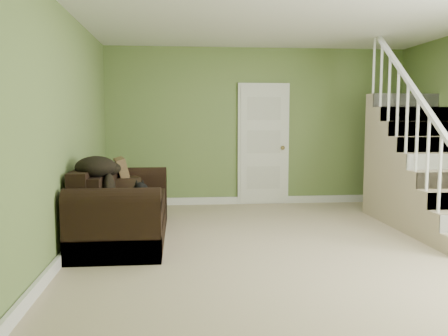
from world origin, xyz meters
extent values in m
cube|color=tan|center=(0.00, 0.00, 0.00)|extent=(5.00, 5.50, 0.01)
cube|color=white|center=(0.00, 0.00, 2.60)|extent=(5.00, 5.50, 0.01)
cube|color=olive|center=(0.00, 2.75, 1.30)|extent=(5.00, 0.04, 2.60)
cube|color=olive|center=(0.00, -2.75, 1.30)|extent=(5.00, 0.04, 2.60)
cube|color=olive|center=(-2.50, 0.00, 1.30)|extent=(0.04, 5.50, 2.60)
cube|color=white|center=(0.00, 2.72, 0.06)|extent=(5.00, 0.04, 0.12)
cube|color=white|center=(-2.47, 0.00, 0.06)|extent=(0.04, 5.50, 0.12)
cube|color=white|center=(0.10, 2.71, 1.01)|extent=(0.86, 0.05, 2.02)
cube|color=white|center=(0.10, 2.69, 1.00)|extent=(0.78, 0.04, 1.96)
sphere|color=olive|center=(0.42, 2.65, 0.95)|extent=(0.07, 0.07, 0.07)
cylinder|color=white|center=(1.55, -0.19, 0.85)|extent=(0.04, 0.04, 0.90)
cylinder|color=white|center=(1.55, 0.08, 1.05)|extent=(0.04, 0.04, 0.90)
cylinder|color=white|center=(1.55, 0.35, 1.25)|extent=(0.04, 0.04, 0.90)
cube|color=tan|center=(2.00, 0.62, 0.50)|extent=(1.00, 0.27, 1.00)
cylinder|color=white|center=(1.55, 0.62, 1.45)|extent=(0.04, 0.04, 0.90)
cube|color=tan|center=(2.00, 0.89, 0.60)|extent=(1.00, 0.27, 1.20)
cylinder|color=white|center=(1.55, 0.89, 1.65)|extent=(0.04, 0.04, 0.90)
cube|color=tan|center=(2.00, 1.16, 0.70)|extent=(1.00, 0.27, 1.40)
cylinder|color=white|center=(1.55, 1.16, 1.85)|extent=(0.04, 0.04, 0.90)
cube|color=tan|center=(2.00, 1.43, 0.80)|extent=(1.00, 0.27, 1.60)
cylinder|color=white|center=(1.55, 1.43, 2.05)|extent=(0.04, 0.04, 0.90)
cube|color=tan|center=(2.00, 1.70, 0.90)|extent=(1.00, 0.27, 1.80)
cylinder|color=white|center=(1.55, 1.70, 2.25)|extent=(0.04, 0.04, 0.90)
cube|color=white|center=(1.55, 0.62, 1.90)|extent=(0.06, 2.46, 1.84)
cube|color=black|center=(-1.97, 0.58, 0.13)|extent=(0.96, 2.23, 0.25)
cube|color=black|center=(-1.87, 0.58, 0.36)|extent=(0.73, 1.68, 0.22)
cube|color=black|center=(-1.97, -0.41, 0.31)|extent=(0.96, 0.25, 0.63)
cube|color=black|center=(-1.97, 1.57, 0.31)|extent=(0.96, 0.25, 0.63)
cylinder|color=black|center=(-1.97, -0.41, 0.63)|extent=(0.96, 0.25, 0.25)
cylinder|color=black|center=(-1.97, 1.57, 0.63)|extent=(0.96, 0.25, 0.25)
cube|color=black|center=(-2.35, 0.58, 0.56)|extent=(0.20, 1.72, 0.64)
cube|color=black|center=(-2.19, 0.58, 0.64)|extent=(0.14, 1.66, 0.35)
cube|color=black|center=(-2.16, 1.32, 0.33)|extent=(0.70, 0.70, 0.66)
cylinder|color=silver|center=(-2.25, 1.26, 0.76)|extent=(0.06, 0.06, 0.20)
cylinder|color=#3179C0|center=(-2.25, 1.26, 0.76)|extent=(0.07, 0.07, 0.05)
cylinder|color=white|center=(-2.25, 1.26, 0.87)|extent=(0.03, 0.03, 0.03)
cylinder|color=silver|center=(-2.08, 1.30, 0.76)|extent=(0.06, 0.06, 0.20)
cylinder|color=#3179C0|center=(-2.08, 1.30, 0.76)|extent=(0.07, 0.07, 0.05)
cylinder|color=white|center=(-2.08, 1.30, 0.87)|extent=(0.03, 0.03, 0.03)
cylinder|color=silver|center=(-2.16, 1.43, 0.76)|extent=(0.06, 0.06, 0.20)
cylinder|color=#3179C0|center=(-2.16, 1.43, 0.76)|extent=(0.07, 0.07, 0.05)
cylinder|color=white|center=(-2.16, 1.43, 0.87)|extent=(0.03, 0.03, 0.03)
cylinder|color=silver|center=(-2.28, 1.41, 0.76)|extent=(0.06, 0.06, 0.20)
cylinder|color=#3179C0|center=(-2.28, 1.41, 0.76)|extent=(0.07, 0.07, 0.05)
cylinder|color=white|center=(-2.28, 1.41, 0.87)|extent=(0.03, 0.03, 0.03)
ellipsoid|color=black|center=(-1.78, 0.62, 0.57)|extent=(0.21, 0.35, 0.19)
ellipsoid|color=white|center=(-1.78, 0.54, 0.54)|extent=(0.11, 0.15, 0.10)
sphere|color=black|center=(-1.78, 0.44, 0.63)|extent=(0.13, 0.13, 0.13)
ellipsoid|color=white|center=(-1.78, 0.39, 0.61)|extent=(0.07, 0.05, 0.06)
cone|color=black|center=(-1.81, 0.45, 0.70)|extent=(0.05, 0.05, 0.06)
cone|color=black|center=(-1.74, 0.45, 0.70)|extent=(0.05, 0.05, 0.06)
cylinder|color=black|center=(-1.68, 0.75, 0.50)|extent=(0.11, 0.26, 0.03)
ellipsoid|color=gold|center=(-1.86, 0.05, 0.50)|extent=(0.05, 0.16, 0.05)
cube|color=#4F331F|center=(-2.06, 1.38, 0.67)|extent=(0.33, 0.51, 0.49)
ellipsoid|color=black|center=(-2.22, 0.14, 0.91)|extent=(0.45, 0.58, 0.23)
camera|label=1|loc=(-1.30, -5.12, 1.44)|focal=38.00mm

